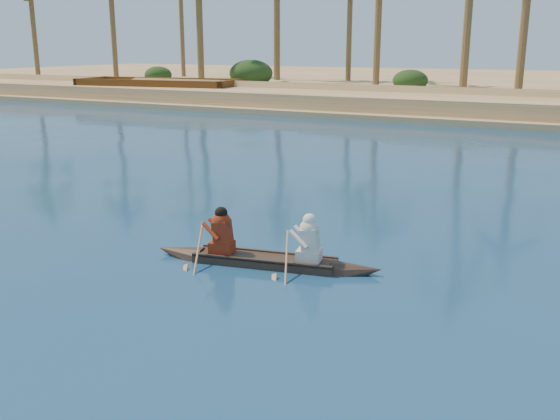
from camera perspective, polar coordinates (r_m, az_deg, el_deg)
The scene contains 2 objects.
canoe at distance 12.89m, azimuth -1.42°, elevation -3.93°, with size 4.90×1.53×1.34m.
barge_left at distance 51.47m, azimuth -11.06°, elevation 10.52°, with size 13.30×6.06×2.14m.
Camera 1 is at (-2.15, -13.43, 4.41)m, focal length 40.00 mm.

